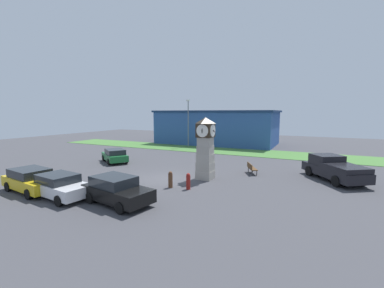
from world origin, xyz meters
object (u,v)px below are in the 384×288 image
Objects in this scene: bollard_mid_row at (188,181)px; bench at (251,168)px; clock_tower at (205,148)px; car_navy_sedan at (32,180)px; car_end_of_row at (115,155)px; car_by_building at (117,190)px; bollard_near_tower at (170,179)px; street_lamp_near_road at (188,120)px; pickup_truck at (334,168)px; car_near_tower at (60,186)px.

bench is (2.77, 6.41, -0.04)m from bollard_mid_row.
clock_tower reaches higher than bench.
car_navy_sedan is 10.29m from car_end_of_row.
car_navy_sedan is at bearing -173.55° from car_by_building.
clock_tower is at bearing 69.91° from bollard_near_tower.
street_lamp_near_road is at bearing 121.41° from clock_tower.
street_lamp_near_road reaches higher than bollard_near_tower.
bollard_mid_row is 0.25× the size of car_by_building.
car_navy_sedan is at bearing -87.84° from street_lamp_near_road.
clock_tower is at bearing -156.14° from pickup_truck.
pickup_truck is (8.97, 7.10, 0.37)m from bollard_mid_row.
bollard_near_tower reaches higher than bench.
car_near_tower is 24.85m from street_lamp_near_road.
car_by_building is 16.09m from pickup_truck.
bench is (-6.20, -0.69, -0.41)m from pickup_truck.
bollard_mid_row is 8.02m from car_near_tower.
pickup_truck is at bearing -32.75° from street_lamp_near_road.
car_navy_sedan is (-7.77, -4.83, 0.18)m from bollard_near_tower.
bollard_mid_row is 0.24× the size of car_navy_sedan.
pickup_truck is 3.42× the size of bench.
pickup_truck is (11.39, 11.37, 0.13)m from car_by_building.
pickup_truck reaches higher than bench.
car_by_building is 0.80× the size of pickup_truck.
car_end_of_row is at bearing -174.33° from bench.
car_by_building is at bearing -107.51° from clock_tower.
clock_tower is 0.85× the size of pickup_truck.
bollard_mid_row is at bearing -141.63° from pickup_truck.
car_navy_sedan is at bearing -148.14° from bollard_near_tower.
car_near_tower is 11.26m from car_end_of_row.
street_lamp_near_road is at bearing 114.02° from bollard_near_tower.
bollard_near_tower is at bearing 44.51° from car_near_tower.
pickup_truck reaches higher than car_navy_sedan.
clock_tower is 1.06× the size of car_by_building.
street_lamp_near_road is at bearing 107.80° from car_by_building.
car_by_building is 0.64× the size of street_lamp_near_road.
car_near_tower is at bearing -81.23° from street_lamp_near_road.
clock_tower reaches higher than bollard_mid_row.
car_by_building is 12.84m from car_end_of_row.
bench is (11.84, 11.44, -0.25)m from car_navy_sedan.
clock_tower is 12.22m from car_navy_sedan.
street_lamp_near_road is at bearing 117.36° from bollard_mid_row.
car_near_tower is at bearing -140.97° from bollard_mid_row.
car_near_tower is 0.98× the size of car_end_of_row.
bollard_near_tower is at bearing -171.23° from bollard_mid_row.
clock_tower reaches higher than pickup_truck.
bollard_near_tower is 0.70× the size of bench.
car_near_tower reaches higher than bollard_near_tower.
bollard_near_tower is at bearing -65.98° from street_lamp_near_road.
car_end_of_row reaches higher than bollard_mid_row.
bollard_near_tower is at bearing 74.63° from car_by_building.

